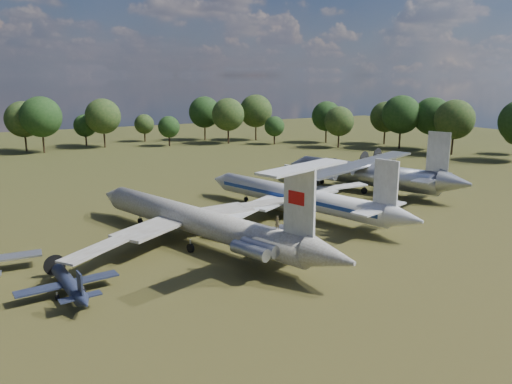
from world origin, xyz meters
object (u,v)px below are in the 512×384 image
an12_transport (366,177)px  person_on_il62 (277,222)px  il62_airliner (198,226)px  tu104_jet (297,201)px  small_prop_west (69,287)px

an12_transport → person_on_il62: person_on_il62 is taller
il62_airliner → tu104_jet: (18.33, 5.69, -0.18)m
tu104_jet → small_prop_west: bearing=-175.0°
il62_airliner → small_prop_west: bearing=-171.6°
il62_airliner → small_prop_west: 18.68m
small_prop_west → person_on_il62: size_ratio=8.40×
an12_transport → small_prop_west: size_ratio=2.96×
an12_transport → small_prop_west: 58.92m
person_on_il62 → an12_transport: bearing=-146.4°
il62_airliner → tu104_jet: size_ratio=1.11×
an12_transport → person_on_il62: size_ratio=24.83×
tu104_jet → person_on_il62: size_ratio=27.57×
il62_airliner → small_prop_west: il62_airliner is taller
il62_airliner → tu104_jet: 19.20m
small_prop_west → person_on_il62: person_on_il62 is taller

